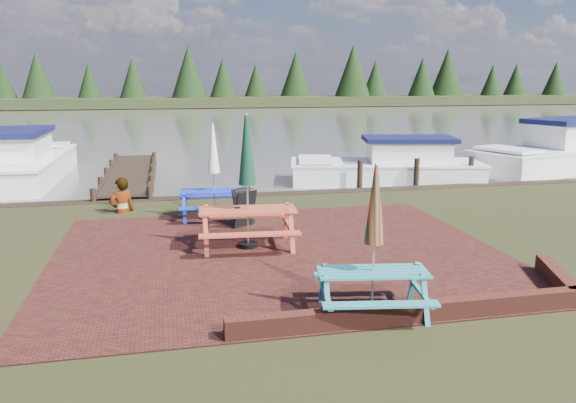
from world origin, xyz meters
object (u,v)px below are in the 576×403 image
(picnic_table_red, at_px, (248,203))
(jetty, at_px, (130,173))
(boat_near, at_px, (390,168))
(picnic_table_teal, at_px, (373,264))
(chalkboard, at_px, (244,208))
(person, at_px, (120,178))
(picnic_table_blue, at_px, (214,186))
(boat_far, at_px, (554,155))
(boat_jetty, at_px, (23,164))

(picnic_table_red, bearing_deg, jetty, 111.51)
(boat_near, bearing_deg, picnic_table_teal, 169.53)
(picnic_table_teal, bearing_deg, chalkboard, 111.55)
(jetty, height_order, person, person)
(boat_near, xyz_separation_m, person, (-9.04, -3.50, 0.59))
(boat_near, bearing_deg, picnic_table_blue, 138.04)
(picnic_table_blue, distance_m, boat_near, 8.16)
(boat_near, bearing_deg, chalkboard, 146.10)
(chalkboard, bearing_deg, picnic_table_teal, -109.52)
(jetty, bearing_deg, boat_far, -4.27)
(chalkboard, xyz_separation_m, boat_far, (13.57, 6.70, 0.02))
(picnic_table_teal, xyz_separation_m, picnic_table_red, (-1.34, 3.79, 0.18))
(person, bearing_deg, boat_far, 171.23)
(chalkboard, distance_m, person, 3.71)
(picnic_table_teal, bearing_deg, person, 128.13)
(picnic_table_blue, bearing_deg, picnic_table_red, -77.21)
(boat_jetty, distance_m, boat_near, 13.31)
(picnic_table_blue, bearing_deg, boat_near, 38.05)
(picnic_table_red, height_order, jetty, picnic_table_red)
(boat_far, bearing_deg, jetty, 66.30)
(picnic_table_blue, height_order, boat_jetty, picnic_table_blue)
(chalkboard, bearing_deg, jetty, 79.83)
(boat_jetty, bearing_deg, person, -59.00)
(picnic_table_red, xyz_separation_m, person, (-2.83, 3.87, -0.04))
(jetty, bearing_deg, picnic_table_red, -73.11)
(person, bearing_deg, jetty, -113.10)
(boat_far, bearing_deg, person, 85.99)
(boat_jetty, relative_size, boat_near, 1.05)
(jetty, bearing_deg, picnic_table_teal, -72.37)
(jetty, height_order, boat_far, boat_far)
(jetty, relative_size, person, 4.83)
(picnic_table_teal, height_order, person, picnic_table_teal)
(picnic_table_red, distance_m, chalkboard, 1.82)
(picnic_table_teal, height_order, jetty, picnic_table_teal)
(picnic_table_blue, distance_m, jetty, 7.44)
(picnic_table_teal, distance_m, boat_far, 17.42)
(boat_jetty, height_order, boat_far, boat_far)
(chalkboard, bearing_deg, picnic_table_blue, 91.43)
(picnic_table_teal, relative_size, chalkboard, 2.51)
(picnic_table_teal, relative_size, boat_jetty, 0.31)
(boat_jetty, bearing_deg, picnic_table_teal, -59.99)
(boat_near, bearing_deg, person, 124.28)
(picnic_table_teal, bearing_deg, jetty, 117.19)
(picnic_table_blue, relative_size, person, 1.29)
(picnic_table_red, xyz_separation_m, picnic_table_blue, (-0.46, 2.71, -0.13))
(chalkboard, bearing_deg, person, 113.04)
(picnic_table_blue, xyz_separation_m, chalkboard, (0.63, -0.97, -0.38))
(picnic_table_red, relative_size, jetty, 0.31)
(picnic_table_teal, xyz_separation_m, boat_jetty, (-8.07, 14.29, -0.36))
(picnic_table_teal, relative_size, picnic_table_blue, 0.95)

